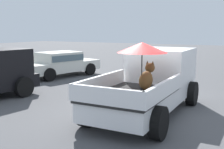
{
  "coord_description": "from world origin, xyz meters",
  "views": [
    {
      "loc": [
        -7.86,
        -3.14,
        2.55
      ],
      "look_at": [
        0.16,
        1.26,
        1.1
      ],
      "focal_mm": 46.1,
      "sensor_mm": 36.0,
      "label": 1
    }
  ],
  "objects": [
    {
      "name": "ground_plane",
      "position": [
        0.0,
        0.0,
        0.0
      ],
      "size": [
        80.0,
        80.0,
        0.0
      ],
      "primitive_type": "plane",
      "color": "#4C4C4F"
    },
    {
      "name": "pickup_truck_main",
      "position": [
        0.45,
        -0.0,
        0.98
      ],
      "size": [
        5.08,
        2.31,
        2.2
      ],
      "rotation": [
        0.0,
        0.0,
        0.02
      ],
      "color": "black",
      "rests_on": "ground"
    },
    {
      "name": "parked_sedan_near",
      "position": [
        4.39,
        6.8,
        0.74
      ],
      "size": [
        4.6,
        2.79,
        1.33
      ],
      "rotation": [
        0.0,
        0.0,
        -0.25
      ],
      "color": "black",
      "rests_on": "ground"
    }
  ]
}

